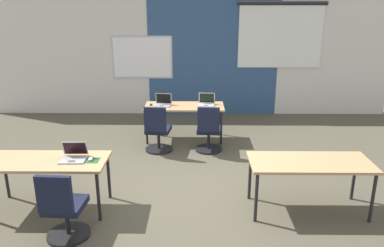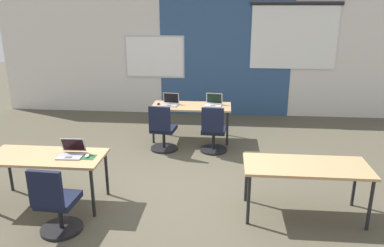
% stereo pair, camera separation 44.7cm
% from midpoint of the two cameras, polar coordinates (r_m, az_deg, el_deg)
% --- Properties ---
extents(ground_plane, '(24.00, 24.00, 0.00)m').
position_cam_midpoint_polar(ground_plane, '(5.88, 0.11, -9.71)').
color(ground_plane, '#4C4738').
extents(back_wall_assembly, '(10.00, 0.27, 2.80)m').
position_cam_midpoint_polar(back_wall_assembly, '(9.50, 2.57, 9.86)').
color(back_wall_assembly, silver).
rests_on(back_wall_assembly, ground).
extents(desk_near_left, '(1.60, 0.70, 0.72)m').
position_cam_midpoint_polar(desk_near_left, '(5.50, -19.02, -5.19)').
color(desk_near_left, tan).
rests_on(desk_near_left, ground).
extents(desk_near_right, '(1.60, 0.70, 0.72)m').
position_cam_midpoint_polar(desk_near_right, '(5.20, 19.21, -6.56)').
color(desk_near_right, tan).
rests_on(desk_near_right, ground).
extents(desk_far_center, '(1.60, 0.70, 0.72)m').
position_cam_midpoint_polar(desk_far_center, '(7.69, 1.56, 2.28)').
color(desk_far_center, tan).
rests_on(desk_far_center, ground).
extents(laptop_near_left_inner, '(0.34, 0.33, 0.22)m').
position_cam_midpoint_polar(laptop_near_left_inner, '(5.35, -15.49, -4.24)').
color(laptop_near_left_inner, '#9E9EA3').
rests_on(laptop_near_left_inner, desk_near_left).
extents(mousepad_near_left_inner, '(0.22, 0.19, 0.00)m').
position_cam_midpoint_polar(mousepad_near_left_inner, '(5.26, -13.18, -4.98)').
color(mousepad_near_left_inner, '#23512D').
rests_on(mousepad_near_left_inner, desk_near_left).
extents(mouse_near_left_inner, '(0.07, 0.11, 0.03)m').
position_cam_midpoint_polar(mouse_near_left_inner, '(5.26, -13.19, -4.79)').
color(mouse_near_left_inner, silver).
rests_on(mouse_near_left_inner, mousepad_near_left_inner).
extents(chair_near_left_inner, '(0.52, 0.55, 0.92)m').
position_cam_midpoint_polar(chair_near_left_inner, '(4.87, -17.30, -11.84)').
color(chair_near_left_inner, black).
rests_on(chair_near_left_inner, ground).
extents(laptop_far_left, '(0.36, 0.31, 0.24)m').
position_cam_midpoint_polar(laptop_far_left, '(7.71, -1.66, 3.15)').
color(laptop_far_left, '#9E9EA3').
rests_on(laptop_far_left, desk_far_center).
extents(mouse_far_left, '(0.07, 0.11, 0.03)m').
position_cam_midpoint_polar(mouse_far_left, '(7.75, -3.44, 2.96)').
color(mouse_far_left, black).
rests_on(mouse_far_left, desk_far_center).
extents(chair_far_left, '(0.52, 0.56, 0.92)m').
position_cam_midpoint_polar(chair_far_left, '(7.16, -2.66, -1.31)').
color(chair_far_left, black).
rests_on(chair_far_left, ground).
extents(laptop_far_right, '(0.36, 0.30, 0.24)m').
position_cam_midpoint_polar(laptop_far_right, '(7.71, 4.94, 3.09)').
color(laptop_far_right, '#B7B7BC').
rests_on(laptop_far_right, desk_far_center).
extents(chair_far_right, '(0.52, 0.55, 0.92)m').
position_cam_midpoint_polar(chair_far_right, '(7.11, 5.03, -1.51)').
color(chair_far_right, black).
rests_on(chair_far_right, ground).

